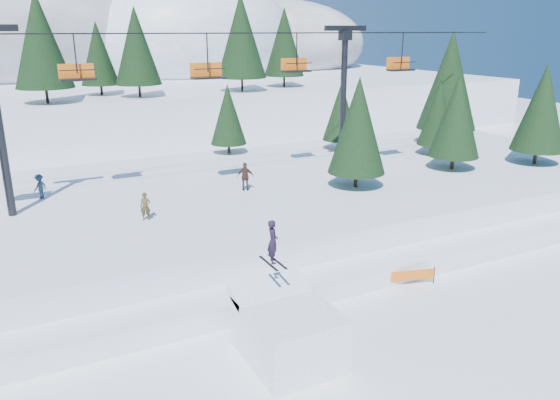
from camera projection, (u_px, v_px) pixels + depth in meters
name	position (u px, v px, depth m)	size (l,w,h in m)	color
ground	(309.00, 384.00, 20.13)	(160.00, 160.00, 0.00)	white
mid_shelf	(170.00, 213.00, 35.06)	(70.00, 22.00, 2.50)	white
berm	(228.00, 284.00, 26.77)	(70.00, 6.00, 1.10)	white
mountain_ridge	(21.00, 51.00, 77.39)	(119.00, 60.41, 26.46)	white
jump_kicker	(287.00, 329.00, 21.47)	(3.26, 4.45, 5.32)	white
chairlift	(181.00, 84.00, 33.21)	(46.00, 3.21, 10.28)	black
conifer_stand	(189.00, 120.00, 34.35)	(62.54, 18.50, 10.01)	black
distant_skiers	(145.00, 188.00, 33.13)	(33.00, 7.81, 1.86)	#3D261F
banner_near	(409.00, 276.00, 27.73)	(2.76, 0.81, 0.90)	black
banner_far	(426.00, 258.00, 29.95)	(2.80, 0.64, 0.90)	black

